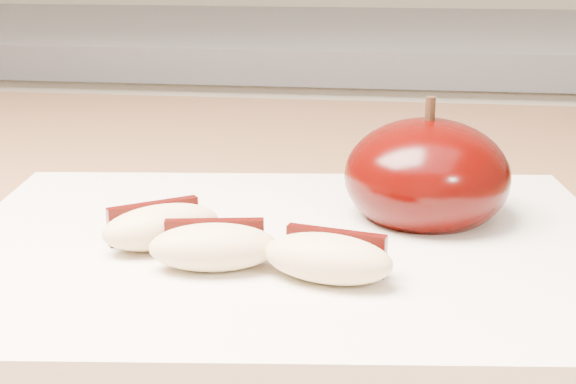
# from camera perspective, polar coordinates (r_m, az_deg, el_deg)

# --- Properties ---
(back_cabinet) EXTENTS (2.40, 0.62, 0.94)m
(back_cabinet) POSITION_cam_1_polar(r_m,az_deg,el_deg) (1.31, 6.36, -9.05)
(back_cabinet) COLOR silver
(back_cabinet) RESTS_ON ground
(cutting_board) EXTENTS (0.35, 0.27, 0.01)m
(cutting_board) POSITION_cam_1_polar(r_m,az_deg,el_deg) (0.39, 0.00, -4.39)
(cutting_board) COLOR silver
(cutting_board) RESTS_ON island_counter
(apple_half) EXTENTS (0.11, 0.11, 0.07)m
(apple_half) POSITION_cam_1_polar(r_m,az_deg,el_deg) (0.43, 9.83, 1.11)
(apple_half) COLOR black
(apple_half) RESTS_ON cutting_board
(apple_wedge_a) EXTENTS (0.06, 0.06, 0.02)m
(apple_wedge_a) POSITION_cam_1_polar(r_m,az_deg,el_deg) (0.39, -9.05, -2.41)
(apple_wedge_a) COLOR #D7BC88
(apple_wedge_a) RESTS_ON cutting_board
(apple_wedge_b) EXTENTS (0.06, 0.04, 0.02)m
(apple_wedge_b) POSITION_cam_1_polar(r_m,az_deg,el_deg) (0.36, -5.31, -3.86)
(apple_wedge_b) COLOR #D7BC88
(apple_wedge_b) RESTS_ON cutting_board
(apple_wedge_c) EXTENTS (0.06, 0.04, 0.02)m
(apple_wedge_c) POSITION_cam_1_polar(r_m,az_deg,el_deg) (0.34, 2.90, -4.67)
(apple_wedge_c) COLOR #D7BC88
(apple_wedge_c) RESTS_ON cutting_board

